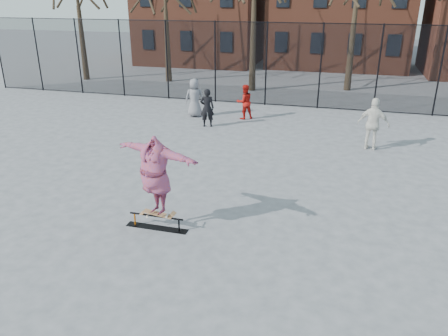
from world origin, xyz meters
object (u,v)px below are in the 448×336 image
(bystander_grey, at_px, (195,98))
(bystander_red, at_px, (245,102))
(skater, at_px, (155,176))
(bystander_black, at_px, (207,108))
(skateboard, at_px, (158,214))
(bystander_white, at_px, (373,124))
(skate_rail, at_px, (157,223))

(bystander_grey, relative_size, bystander_red, 1.13)
(skater, bearing_deg, bystander_red, 109.73)
(bystander_black, bearing_deg, skateboard, 83.74)
(skater, height_order, bystander_red, skater)
(bystander_red, height_order, bystander_white, bystander_white)
(skateboard, relative_size, bystander_black, 0.49)
(skater, bearing_deg, bystander_grey, 122.56)
(skateboard, bearing_deg, bystander_grey, 104.18)
(skateboard, height_order, bystander_white, bystander_white)
(skateboard, bearing_deg, bystander_red, 91.35)
(skate_rail, bearing_deg, skateboard, 0.00)
(skater, distance_m, bystander_red, 10.13)
(skater, bearing_deg, bystander_white, 73.65)
(bystander_black, bearing_deg, bystander_red, -143.62)
(bystander_black, distance_m, bystander_red, 2.02)
(bystander_black, relative_size, bystander_red, 1.05)
(skate_rail, bearing_deg, bystander_red, 91.08)
(bystander_grey, relative_size, bystander_white, 0.92)
(skateboard, relative_size, bystander_white, 0.42)
(skate_rail, relative_size, bystander_grey, 0.89)
(skateboard, bearing_deg, skater, 90.00)
(skater, bearing_deg, skateboard, -71.62)
(bystander_black, relative_size, bystander_white, 0.86)
(bystander_grey, height_order, bystander_white, bystander_white)
(bystander_black, distance_m, bystander_white, 6.66)
(skate_rail, height_order, bystander_grey, bystander_grey)
(skate_rail, distance_m, bystander_grey, 10.20)
(skateboard, distance_m, bystander_red, 10.12)
(skate_rail, height_order, bystander_white, bystander_white)
(bystander_black, xyz_separation_m, bystander_white, (6.55, -1.18, 0.13))
(skate_rail, distance_m, bystander_black, 8.65)
(skate_rail, distance_m, skateboard, 0.26)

